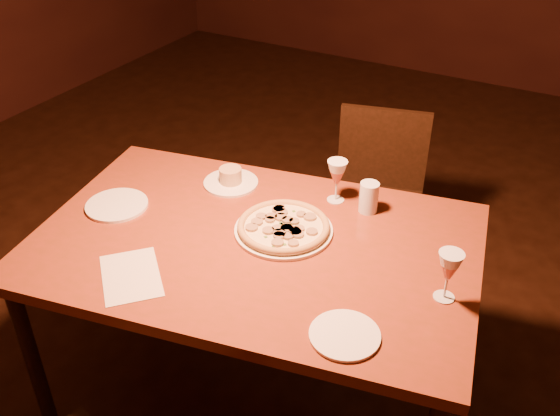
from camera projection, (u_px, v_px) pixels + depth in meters
The scene contains 11 objects.
floor at pixel (299, 361), 2.63m from camera, with size 7.00×7.00×0.00m, color #331B11.
dining_table at pixel (255, 257), 2.08m from camera, with size 1.59×1.18×0.77m.
chair_far at pixel (377, 194), 2.85m from camera, with size 0.49×0.49×0.84m.
pizza_plate at pixel (284, 227), 2.07m from camera, with size 0.33×0.33×0.04m.
ramekin_saucer at pixel (231, 179), 2.33m from camera, with size 0.20×0.20×0.07m.
wine_glass_far at pixel (337, 181), 2.20m from camera, with size 0.07×0.07×0.16m, color #B75A4C, non-canonical shape.
wine_glass_right at pixel (448, 276), 1.76m from camera, with size 0.07×0.07×0.16m, color #B75A4C, non-canonical shape.
water_tumbler at pixel (369, 197), 2.16m from camera, with size 0.07×0.07×0.11m, color silver.
side_plate_left at pixel (117, 205), 2.21m from camera, with size 0.22×0.22×0.01m, color white.
side_plate_near at pixel (345, 335), 1.67m from camera, with size 0.19×0.19×0.01m, color white.
menu_card at pixel (131, 276), 1.89m from camera, with size 0.17×0.25×0.00m, color silver.
Camera 1 is at (0.82, -1.65, 1.98)m, focal length 40.00 mm.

